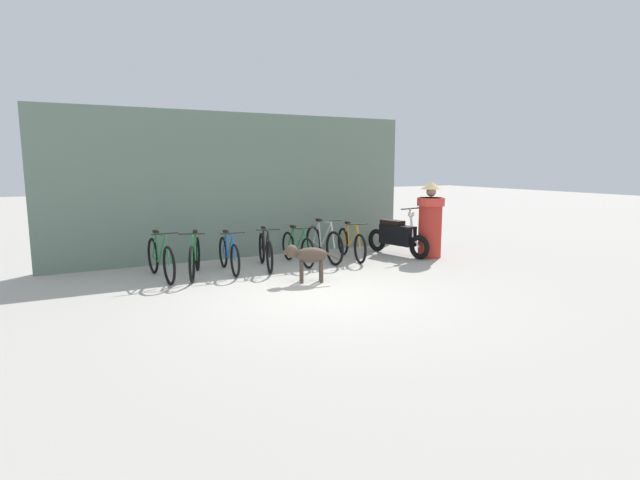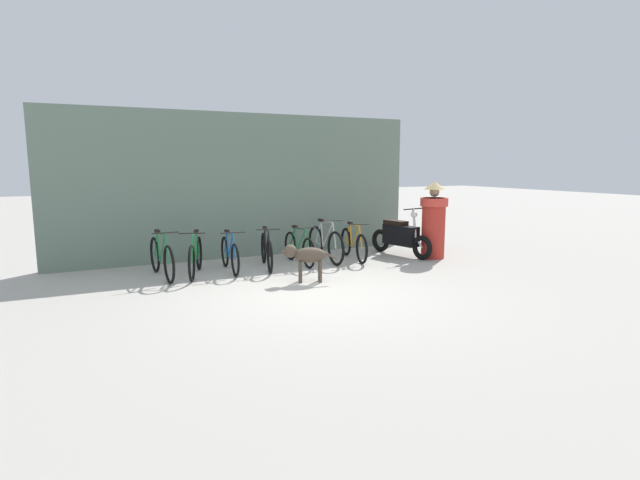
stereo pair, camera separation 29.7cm
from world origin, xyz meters
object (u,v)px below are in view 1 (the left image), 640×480
at_px(bicycle_4, 297,248).
at_px(bicycle_6, 351,244).
at_px(bicycle_2, 229,255).
at_px(bicycle_5, 324,244).
at_px(bicycle_3, 265,251).
at_px(motorcycle, 397,236).
at_px(bicycle_0, 161,259).
at_px(bicycle_1, 195,258).
at_px(person_in_robes, 430,220).
at_px(stray_dog, 307,256).

bearing_deg(bicycle_4, bicycle_6, 88.59).
bearing_deg(bicycle_2, bicycle_5, 96.12).
bearing_deg(bicycle_2, bicycle_3, 93.42).
bearing_deg(bicycle_3, motorcycle, 102.46).
relative_size(bicycle_3, bicycle_6, 1.01).
relative_size(bicycle_5, bicycle_6, 1.02).
relative_size(bicycle_2, bicycle_6, 0.96).
distance_m(bicycle_0, bicycle_3, 2.01).
distance_m(bicycle_1, bicycle_2, 0.67).
height_order(bicycle_2, bicycle_4, bicycle_2).
distance_m(bicycle_0, bicycle_2, 1.26).
height_order(bicycle_0, bicycle_5, bicycle_5).
height_order(bicycle_0, bicycle_3, bicycle_0).
distance_m(bicycle_1, motorcycle, 4.59).
bearing_deg(bicycle_0, bicycle_6, 85.53).
distance_m(bicycle_2, bicycle_4, 1.49).
xyz_separation_m(bicycle_1, bicycle_6, (3.41, 0.07, -0.01)).
bearing_deg(bicycle_3, person_in_robes, 94.25).
xyz_separation_m(bicycle_1, bicycle_5, (2.76, 0.14, 0.02)).
xyz_separation_m(bicycle_4, person_in_robes, (2.92, -0.66, 0.50)).
relative_size(bicycle_4, stray_dog, 1.67).
bearing_deg(bicycle_3, bicycle_2, -77.44).
height_order(bicycle_0, bicycle_1, bicycle_0).
relative_size(bicycle_0, bicycle_1, 1.08).
xyz_separation_m(bicycle_2, stray_dog, (0.95, -1.44, 0.14)).
bearing_deg(bicycle_5, bicycle_2, -87.27).
relative_size(bicycle_4, bicycle_5, 0.96).
bearing_deg(bicycle_4, bicycle_3, -82.35).
bearing_deg(bicycle_1, bicycle_3, 111.48).
distance_m(bicycle_5, bicycle_6, 0.65).
bearing_deg(person_in_robes, motorcycle, -26.61).
bearing_deg(bicycle_1, stray_dog, 68.87).
relative_size(bicycle_2, motorcycle, 0.87).
bearing_deg(stray_dog, bicycle_6, -119.89).
relative_size(bicycle_3, stray_dog, 1.72).
height_order(bicycle_5, bicycle_6, bicycle_5).
bearing_deg(bicycle_4, bicycle_5, 91.54).
relative_size(bicycle_6, stray_dog, 1.71).
bearing_deg(motorcycle, bicycle_0, -101.38).
bearing_deg(person_in_robes, bicycle_3, 12.39).
bearing_deg(motorcycle, bicycle_1, -100.56).
bearing_deg(bicycle_6, bicycle_0, -79.52).
height_order(bicycle_2, person_in_robes, person_in_robes).
height_order(bicycle_2, bicycle_3, bicycle_3).
relative_size(bicycle_1, motorcycle, 0.89).
height_order(bicycle_0, stray_dog, bicycle_0).
bearing_deg(bicycle_5, bicycle_0, -88.21).
height_order(bicycle_1, motorcycle, motorcycle).
bearing_deg(bicycle_4, bicycle_1, -85.03).
bearing_deg(bicycle_2, motorcycle, 93.34).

